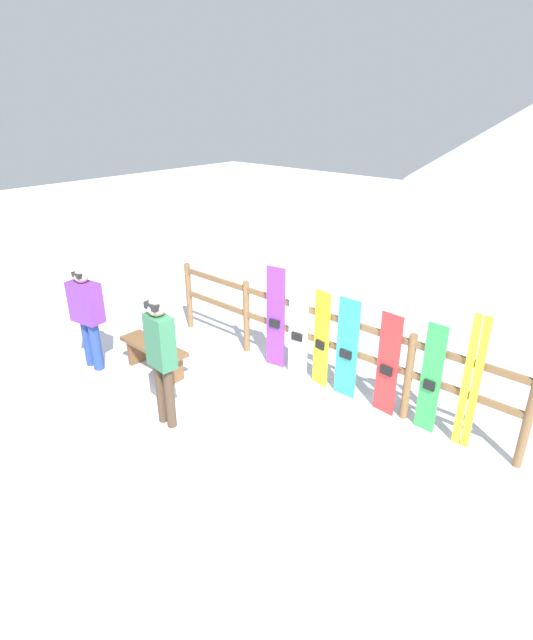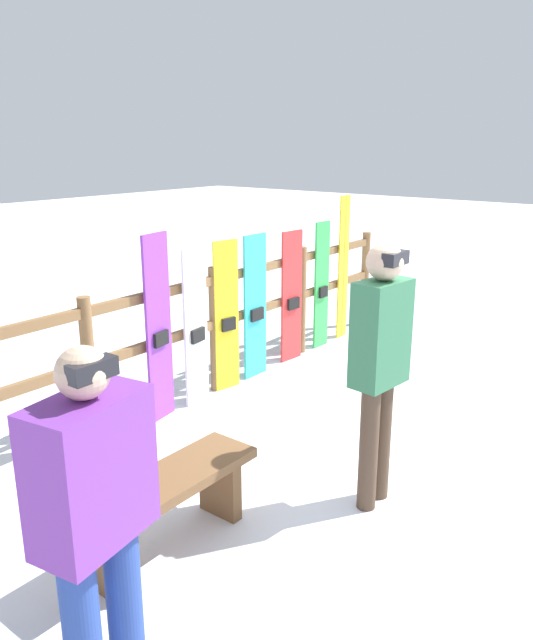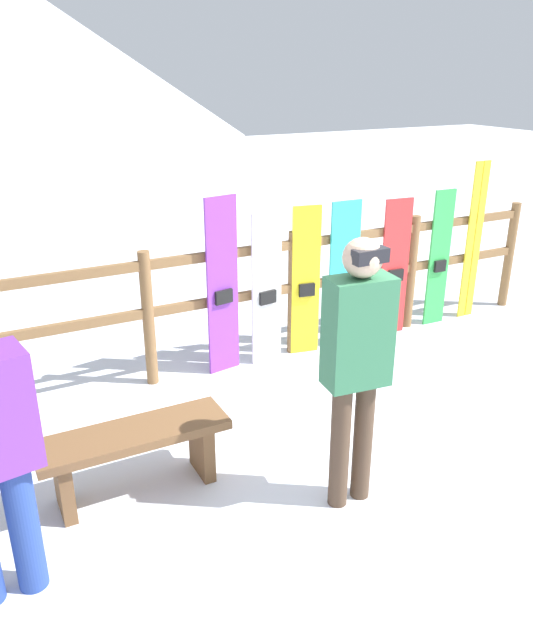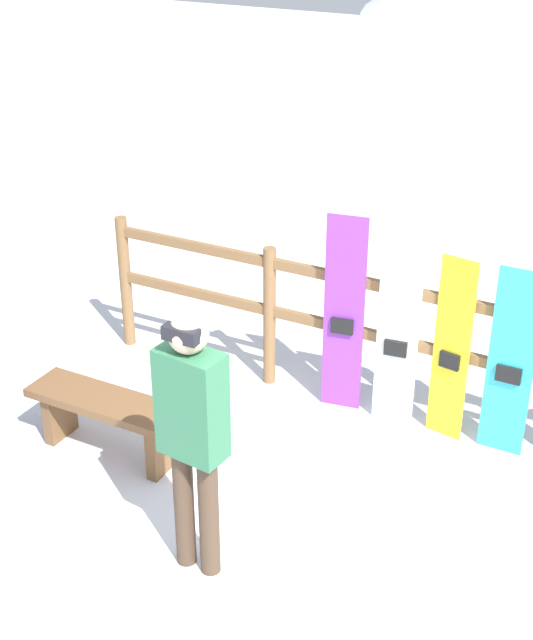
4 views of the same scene
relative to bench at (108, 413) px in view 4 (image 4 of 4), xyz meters
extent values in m
plane|color=white|center=(1.94, -0.36, -0.33)|extent=(40.00, 40.00, 0.00)
cylinder|color=brown|center=(-0.84, 1.41, 0.26)|extent=(0.10, 0.10, 1.18)
cylinder|color=brown|center=(0.55, 1.41, 0.26)|extent=(0.10, 0.10, 1.18)
cylinder|color=brown|center=(1.94, 1.41, 0.26)|extent=(0.10, 0.10, 1.18)
cube|color=brown|center=(1.94, 1.41, 0.32)|extent=(5.56, 0.05, 0.08)
cube|color=brown|center=(1.94, 1.41, 0.73)|extent=(5.56, 0.05, 0.08)
cube|color=brown|center=(0.00, 0.00, 0.09)|extent=(1.20, 0.36, 0.06)
cube|color=brown|center=(-0.45, 0.00, -0.13)|extent=(0.08, 0.29, 0.40)
cube|color=brown|center=(0.45, 0.00, -0.13)|extent=(0.08, 0.29, 0.40)
cylinder|color=#4C3828|center=(1.08, -0.69, 0.08)|extent=(0.12, 0.12, 0.83)
cylinder|color=#4C3828|center=(1.25, -0.69, 0.08)|extent=(0.12, 0.12, 0.83)
cube|color=#33724C|center=(1.17, -0.69, 0.82)|extent=(0.40, 0.25, 0.65)
sphere|color=#D8B293|center=(1.17, -0.69, 1.26)|extent=(0.22, 0.22, 0.22)
cube|color=black|center=(1.17, -0.75, 1.29)|extent=(0.20, 0.08, 0.08)
cube|color=purple|center=(1.20, 1.35, 0.45)|extent=(0.30, 0.07, 1.57)
cube|color=black|center=(1.20, 1.32, 0.38)|extent=(0.17, 0.06, 0.12)
cube|color=white|center=(1.63, 1.35, 0.37)|extent=(0.31, 0.06, 1.40)
cube|color=black|center=(1.63, 1.32, 0.30)|extent=(0.17, 0.05, 0.12)
cube|color=yellow|center=(2.04, 1.35, 0.38)|extent=(0.27, 0.07, 1.42)
cube|color=black|center=(2.04, 1.32, 0.31)|extent=(0.15, 0.06, 0.12)
cube|color=#2DBFCC|center=(2.46, 1.35, 0.38)|extent=(0.32, 0.02, 1.42)
cube|color=black|center=(2.46, 1.32, 0.31)|extent=(0.18, 0.03, 0.12)
camera|label=1|loc=(5.57, -3.76, 3.43)|focal=28.00mm
camera|label=2|loc=(-2.09, -2.36, 1.95)|focal=35.00mm
camera|label=3|loc=(-0.78, -3.33, 2.22)|focal=35.00mm
camera|label=4|loc=(3.45, -4.12, 3.46)|focal=50.00mm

